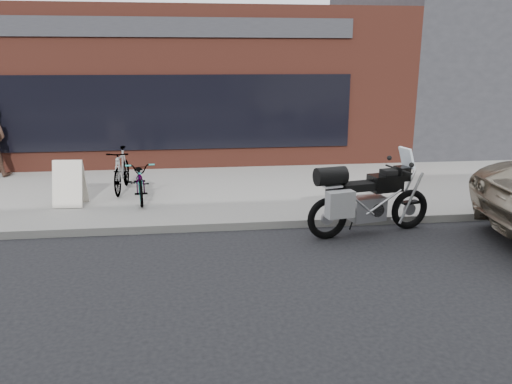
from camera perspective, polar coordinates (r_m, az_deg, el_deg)
The scene contains 8 objects.
ground at distance 5.82m, azimuth 7.30°, elevation -17.18°, with size 120.00×120.00×0.00m, color black.
near_sidewalk at distance 12.21m, azimuth -0.62°, elevation 0.64°, with size 44.00×6.00×0.15m, color gray.
storefront at distance 18.79m, azimuth -9.26°, elevation 12.15°, with size 14.00×10.07×4.50m.
neighbour_building at distance 21.90m, azimuth 24.85°, elevation 13.34°, with size 10.00×10.00×6.00m, color #27272C.
motorcycle at distance 9.11m, azimuth 12.17°, elevation -0.79°, with size 2.44×1.10×1.56m.
bicycle_front at distance 10.94m, azimuth -13.07°, elevation 1.33°, with size 0.58×1.67×0.88m, color gray.
bicycle_rear at distance 11.76m, azimuth -15.12°, elevation 2.45°, with size 0.47×1.67×1.00m, color gray.
sandwich_sign at distance 10.96m, azimuth -20.54°, elevation 0.99°, with size 0.64×0.60×0.95m.
Camera 1 is at (-1.29, -4.77, 3.08)m, focal length 35.00 mm.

